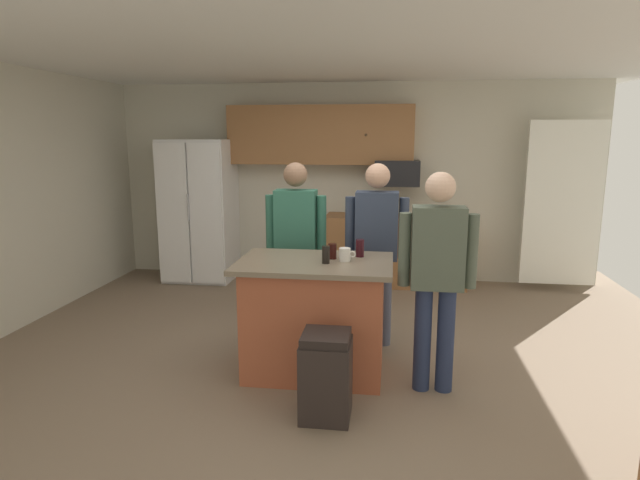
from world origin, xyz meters
name	(u,v)px	position (x,y,z in m)	size (l,w,h in m)	color
floor	(325,357)	(0.00, 0.00, 0.00)	(7.04, 7.04, 0.00)	#7F6B56
ceiling	(326,47)	(0.00, 0.00, 2.60)	(7.04, 7.04, 0.00)	white
back_wall	(352,182)	(0.00, 2.80, 1.30)	(6.40, 0.10, 2.60)	beige
french_door_window_panel	(563,204)	(2.60, 2.40, 1.10)	(0.90, 0.06, 2.00)	white
cabinet_run_upper	(320,135)	(-0.40, 2.60, 1.93)	(2.40, 0.38, 0.75)	#936038
cabinet_run_lower	(395,250)	(0.60, 2.48, 0.45)	(1.80, 0.63, 0.90)	#936038
refrigerator	(199,211)	(-2.00, 2.38, 0.93)	(0.88, 0.76, 1.87)	white
microwave_over_range	(397,173)	(0.60, 2.50, 1.45)	(0.56, 0.40, 0.32)	black
kitchen_island	(315,316)	(-0.05, -0.29, 0.48)	(1.23, 0.84, 0.94)	#AD5638
person_guest_left	(296,239)	(-0.33, 0.44, 0.97)	(0.57, 0.22, 1.68)	#383842
person_guest_by_door	(437,268)	(0.89, -0.48, 0.96)	(0.57, 0.22, 1.66)	#232D4C
person_elder_center	(376,242)	(0.42, 0.38, 0.97)	(0.57, 0.22, 1.68)	#4C5166
glass_stout_tall	(326,255)	(0.05, -0.36, 1.01)	(0.06, 0.06, 0.14)	black
mug_ceramic_white	(345,255)	(0.19, -0.26, 0.99)	(0.13, 0.09, 0.10)	white
glass_short_whisky	(360,248)	(0.30, -0.09, 1.01)	(0.07, 0.07, 0.14)	black
glass_pilsner	(332,251)	(0.08, -0.20, 1.00)	(0.07, 0.07, 0.12)	black
trash_bin	(326,376)	(0.13, -0.99, 0.30)	(0.34, 0.34, 0.61)	black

